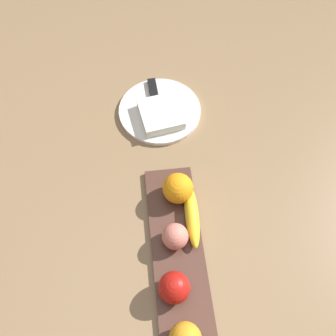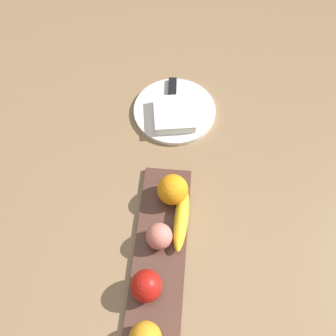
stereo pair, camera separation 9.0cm
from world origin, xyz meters
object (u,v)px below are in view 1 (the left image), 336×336
at_px(peach, 175,236).
at_px(dinner_plate, 160,111).
at_px(apple, 174,287).
at_px(orange_near_apple, 178,188).
at_px(knife, 154,95).
at_px(fruit_tray, 178,255).
at_px(folded_napkin, 161,114).
at_px(banana, 192,214).

xyz_separation_m(peach, dinner_plate, (-0.39, 0.00, -0.04)).
relative_size(apple, orange_near_apple, 0.91).
xyz_separation_m(apple, knife, (-0.56, 0.01, -0.03)).
xyz_separation_m(apple, peach, (-0.11, 0.02, -0.00)).
xyz_separation_m(orange_near_apple, knife, (-0.33, -0.03, -0.03)).
bearing_deg(dinner_plate, fruit_tray, 0.00).
bearing_deg(folded_napkin, dinner_plate, -180.00).
height_order(banana, knife, banana).
bearing_deg(apple, knife, 179.18).
height_order(banana, folded_napkin, banana).
relative_size(fruit_tray, apple, 6.63).
height_order(dinner_plate, knife, knife).
distance_m(apple, peach, 0.11).
relative_size(apple, banana, 0.41).
bearing_deg(peach, orange_near_apple, 169.45).
height_order(fruit_tray, knife, knife).
xyz_separation_m(fruit_tray, peach, (-0.03, -0.00, 0.04)).
relative_size(dinner_plate, knife, 1.31).
distance_m(fruit_tray, orange_near_apple, 0.16).
height_order(peach, dinner_plate, peach).
relative_size(folded_napkin, knife, 0.66).
bearing_deg(banana, dinner_plate, -170.72).
xyz_separation_m(banana, knife, (-0.39, -0.05, -0.01)).
height_order(peach, folded_napkin, peach).
distance_m(orange_near_apple, folded_napkin, 0.25).
bearing_deg(dinner_plate, folded_napkin, 0.00).
height_order(orange_near_apple, folded_napkin, orange_near_apple).
distance_m(apple, dinner_plate, 0.51).
bearing_deg(folded_napkin, fruit_tray, -0.00).
bearing_deg(peach, fruit_tray, 6.56).
distance_m(banana, peach, 0.07).
bearing_deg(folded_napkin, banana, 7.95).
bearing_deg(orange_near_apple, dinner_plate, -176.31).
distance_m(fruit_tray, dinner_plate, 0.43).
xyz_separation_m(orange_near_apple, dinner_plate, (-0.28, -0.02, -0.04)).
xyz_separation_m(dinner_plate, folded_napkin, (0.03, 0.00, 0.02)).
distance_m(banana, dinner_plate, 0.34).
height_order(apple, peach, apple).
bearing_deg(apple, banana, 159.33).
bearing_deg(peach, folded_napkin, 179.39).
xyz_separation_m(fruit_tray, knife, (-0.48, -0.01, 0.01)).
relative_size(apple, dinner_plate, 0.29).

